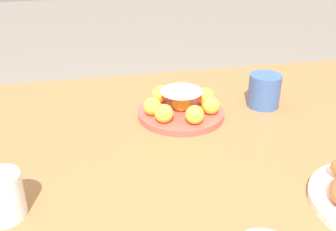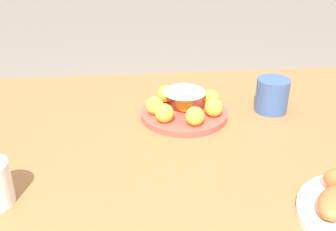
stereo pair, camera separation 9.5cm
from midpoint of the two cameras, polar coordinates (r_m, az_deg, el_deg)
dining_table at (r=0.95m, az=-4.96°, el=-9.07°), size 1.49×0.92×0.74m
cake_plate at (r=1.02m, az=-0.76°, el=1.30°), size 0.23×0.23×0.08m
cup_near at (r=1.09m, az=11.42°, el=3.50°), size 0.09×0.09×0.09m
cup_far at (r=0.76m, az=-26.45°, el=-10.56°), size 0.08×0.08×0.08m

